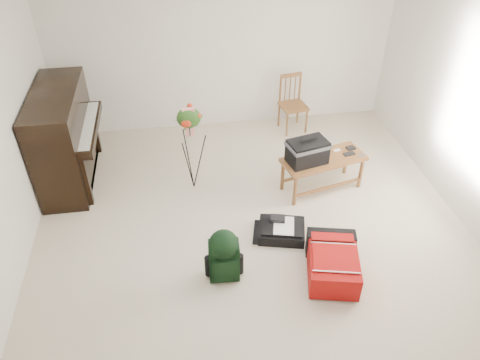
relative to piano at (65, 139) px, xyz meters
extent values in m
cube|color=beige|center=(2.19, -1.60, -0.60)|extent=(5.00, 5.50, 0.01)
cube|color=white|center=(2.19, -1.60, 1.90)|extent=(5.00, 5.50, 0.01)
cube|color=white|center=(2.19, 1.15, 0.65)|extent=(5.00, 0.04, 2.50)
cube|color=black|center=(-0.01, 0.00, 0.03)|extent=(0.55, 1.50, 1.25)
cube|color=black|center=(0.29, 0.00, 0.13)|extent=(0.28, 1.30, 0.10)
cube|color=white|center=(0.29, 0.00, 0.18)|extent=(0.22, 1.20, 0.02)
cube|color=black|center=(0.04, 0.00, -0.55)|extent=(0.45, 1.30, 0.10)
cube|color=brown|center=(3.21, -0.74, -0.14)|extent=(1.13, 0.66, 0.04)
cylinder|color=brown|center=(2.73, -0.91, -0.38)|extent=(0.05, 0.05, 0.43)
cylinder|color=brown|center=(2.73, -0.57, -0.38)|extent=(0.05, 0.05, 0.43)
cylinder|color=brown|center=(3.68, -0.91, -0.38)|extent=(0.05, 0.05, 0.43)
cylinder|color=brown|center=(3.68, -0.57, -0.38)|extent=(0.05, 0.05, 0.43)
cube|color=brown|center=(3.20, 0.77, -0.20)|extent=(0.43, 0.43, 0.04)
cylinder|color=brown|center=(3.04, 0.61, -0.41)|extent=(0.03, 0.03, 0.38)
cylinder|color=brown|center=(3.04, 0.93, -0.41)|extent=(0.03, 0.03, 0.38)
cylinder|color=brown|center=(3.36, 0.61, -0.41)|extent=(0.03, 0.03, 0.38)
cylinder|color=brown|center=(3.36, 0.93, -0.41)|extent=(0.03, 0.03, 0.38)
cube|color=brown|center=(3.20, 0.93, 0.24)|extent=(0.34, 0.09, 0.05)
cylinder|color=brown|center=(3.04, 0.93, 0.02)|extent=(0.03, 0.03, 0.46)
cylinder|color=brown|center=(3.36, 0.93, 0.02)|extent=(0.03, 0.03, 0.46)
cube|color=#BC0811|center=(2.89, -2.18, -0.44)|extent=(0.65, 0.83, 0.29)
cube|color=black|center=(2.89, -1.90, -0.44)|extent=(0.54, 0.28, 0.31)
cube|color=#BC0811|center=(2.89, -2.24, -0.28)|extent=(0.53, 0.51, 0.02)
cube|color=silver|center=(2.89, -2.45, -0.28)|extent=(0.46, 0.12, 0.01)
cube|color=black|center=(2.51, -1.53, -0.54)|extent=(0.61, 0.53, 0.13)
cube|color=black|center=(2.51, -1.53, -0.46)|extent=(0.53, 0.46, 0.03)
cube|color=white|center=(2.53, -1.55, -0.43)|extent=(0.30, 0.36, 0.01)
cube|color=black|center=(2.46, -1.46, -0.41)|extent=(0.19, 0.14, 0.05)
cube|color=black|center=(1.78, -2.04, -0.37)|extent=(0.32, 0.21, 0.47)
cube|color=black|center=(1.78, -2.15, -0.39)|extent=(0.25, 0.07, 0.27)
sphere|color=black|center=(1.78, -2.04, -0.13)|extent=(0.30, 0.30, 0.30)
cube|color=black|center=(1.70, -1.94, -0.37)|extent=(0.04, 0.03, 0.41)
cube|color=black|center=(1.85, -1.94, -0.37)|extent=(0.04, 0.03, 0.41)
cylinder|color=black|center=(1.57, -0.45, 0.34)|extent=(0.01, 0.01, 0.31)
ellipsoid|color=#244A17|center=(1.57, -0.45, 0.43)|extent=(0.29, 0.21, 0.27)
cube|color=red|center=(1.57, -0.48, 0.53)|extent=(0.15, 0.05, 0.08)
camera|label=1|loc=(1.43, -5.34, 3.19)|focal=35.00mm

